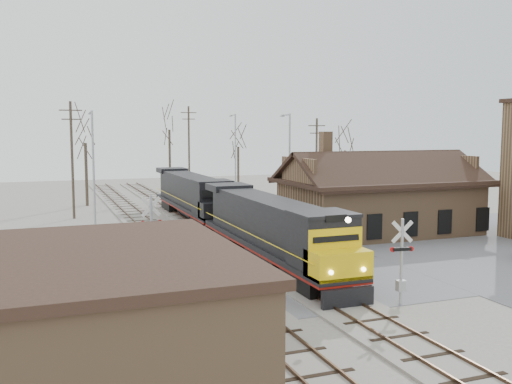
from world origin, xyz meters
The scene contains 20 objects.
ground centered at (0.00, 0.00, 0.00)m, with size 140.00×140.00×0.00m, color #9F9A8F.
road centered at (0.00, 0.00, 0.01)m, with size 60.00×9.00×0.03m, color slate.
track_main centered at (0.00, 15.00, 0.07)m, with size 3.40×90.00×0.24m.
track_siding centered at (-4.50, 15.00, 0.07)m, with size 3.40×90.00×0.24m.
depot centered at (11.99, 12.00, 2.41)m, with size 15.20×9.31×7.90m.
commercial_building centered at (-13.00, -8.00, 2.16)m, with size 12.40×10.40×4.30m.
locomotive_lead centered at (0.00, 4.69, 2.17)m, with size 2.78×18.61×4.13m.
locomotive_trailing centered at (0.00, 23.57, 2.17)m, with size 2.78×18.61×3.91m.
crossbuck_near centered at (2.61, -4.30, 1.88)m, with size 1.14×0.30×4.01m.
crossbuck_far centered at (-6.96, 5.75, 2.04)m, with size 1.25×0.33×4.40m.
streetlight_a centered at (-8.82, 19.78, 5.29)m, with size 0.25×2.04×9.50m.
streetlight_b centered at (8.19, 20.83, 5.28)m, with size 0.25×2.04×9.48m.
streetlight_c centered at (8.77, 37.59, 5.49)m, with size 0.25×2.04×9.88m.
utility_pole_a centered at (-9.94, 28.04, 5.52)m, with size 2.00×0.24×10.58m.
utility_pole_b centered at (4.87, 44.07, 5.73)m, with size 2.00×0.24×10.99m.
utility_pole_c centered at (15.47, 29.80, 4.87)m, with size 2.00×0.24×9.29m.
tree_b centered at (-8.12, 36.86, 7.77)m, with size 4.45×4.45×10.91m.
tree_c centered at (3.55, 49.37, 9.43)m, with size 5.40×5.40×13.23m.
tree_d centered at (11.48, 44.35, 6.83)m, with size 3.92×3.92×9.60m.
tree_e centered at (22.73, 36.39, 6.41)m, with size 3.68×3.68×9.02m.
Camera 1 is at (-12.65, -25.78, 7.98)m, focal length 40.00 mm.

